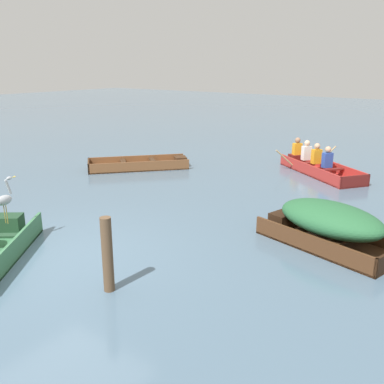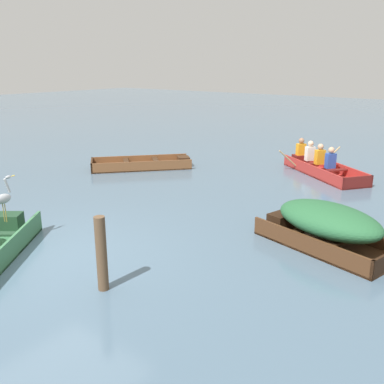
# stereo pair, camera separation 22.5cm
# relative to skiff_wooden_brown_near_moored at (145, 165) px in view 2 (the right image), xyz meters

# --- Properties ---
(ground_plane) EXTENTS (80.00, 80.00, 0.00)m
(ground_plane) POSITION_rel_skiff_wooden_brown_near_moored_xyz_m (3.34, -5.84, -0.11)
(ground_plane) COLOR slate
(skiff_wooden_brown_near_moored) EXTENTS (2.80, 3.01, 0.32)m
(skiff_wooden_brown_near_moored) POSITION_rel_skiff_wooden_brown_near_moored_xyz_m (0.00, 0.00, 0.00)
(skiff_wooden_brown_near_moored) COLOR brown
(skiff_wooden_brown_near_moored) RESTS_ON ground
(skiff_dark_varnish_mid_moored) EXTENTS (2.70, 1.77, 0.80)m
(skiff_dark_varnish_mid_moored) POSITION_rel_skiff_wooden_brown_near_moored_xyz_m (6.90, -2.47, 0.34)
(skiff_dark_varnish_mid_moored) COLOR #4C2D19
(skiff_dark_varnish_mid_moored) RESTS_ON ground
(rowboat_red_with_crew) EXTENTS (3.13, 2.70, 0.91)m
(rowboat_red_with_crew) POSITION_rel_skiff_wooden_brown_near_moored_xyz_m (4.70, 2.76, 0.13)
(rowboat_red_with_crew) COLOR #AD2D28
(rowboat_red_with_crew) RESTS_ON ground
(heron_on_dinghy) EXTENTS (0.18, 0.46, 0.84)m
(heron_on_dinghy) POSITION_rel_skiff_wooden_brown_near_moored_xyz_m (2.21, -5.96, 0.80)
(heron_on_dinghy) COLOR olive
(heron_on_dinghy) RESTS_ON dinghy_green_foreground
(mooring_post) EXTENTS (0.16, 0.16, 1.14)m
(mooring_post) POSITION_rel_skiff_wooden_brown_near_moored_xyz_m (4.89, -6.02, 0.46)
(mooring_post) COLOR brown
(mooring_post) RESTS_ON ground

